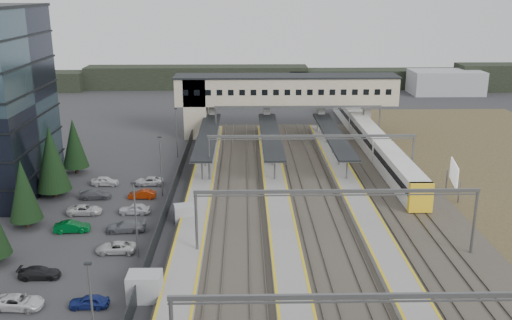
{
  "coord_description": "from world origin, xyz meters",
  "views": [
    {
      "loc": [
        2.85,
        -60.74,
        26.15
      ],
      "look_at": [
        4.4,
        12.86,
        4.0
      ],
      "focal_mm": 40.0,
      "sensor_mm": 36.0,
      "label": 1
    }
  ],
  "objects_px": {
    "relay_cabin_far": "(184,213)",
    "billboard": "(454,174)",
    "footbridge": "(271,93)",
    "train": "(369,136)",
    "relay_cabin_near": "(145,287)"
  },
  "relations": [
    {
      "from": "relay_cabin_far",
      "to": "train",
      "type": "relative_size",
      "value": 0.04
    },
    {
      "from": "billboard",
      "to": "footbridge",
      "type": "bearing_deg",
      "value": 123.93
    },
    {
      "from": "relay_cabin_far",
      "to": "train",
      "type": "xyz_separation_m",
      "value": [
        28.25,
        31.54,
        1.06
      ]
    },
    {
      "from": "relay_cabin_near",
      "to": "train",
      "type": "height_order",
      "value": "train"
    },
    {
      "from": "footbridge",
      "to": "train",
      "type": "relative_size",
      "value": 0.67
    },
    {
      "from": "train",
      "to": "relay_cabin_far",
      "type": "bearing_deg",
      "value": -131.85
    },
    {
      "from": "footbridge",
      "to": "train",
      "type": "xyz_separation_m",
      "value": [
        16.3,
        -9.2,
        -5.85
      ]
    },
    {
      "from": "relay_cabin_near",
      "to": "billboard",
      "type": "xyz_separation_m",
      "value": [
        35.93,
        24.97,
        1.87
      ]
    },
    {
      "from": "relay_cabin_far",
      "to": "billboard",
      "type": "xyz_separation_m",
      "value": [
        34.25,
        7.6,
        2.08
      ]
    },
    {
      "from": "relay_cabin_near",
      "to": "train",
      "type": "distance_m",
      "value": 57.35
    },
    {
      "from": "footbridge",
      "to": "relay_cabin_near",
      "type": "bearing_deg",
      "value": -103.21
    },
    {
      "from": "relay_cabin_near",
      "to": "relay_cabin_far",
      "type": "bearing_deg",
      "value": 84.46
    },
    {
      "from": "footbridge",
      "to": "train",
      "type": "height_order",
      "value": "footbridge"
    },
    {
      "from": "relay_cabin_near",
      "to": "train",
      "type": "bearing_deg",
      "value": 58.54
    },
    {
      "from": "billboard",
      "to": "train",
      "type": "bearing_deg",
      "value": 104.07
    }
  ]
}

